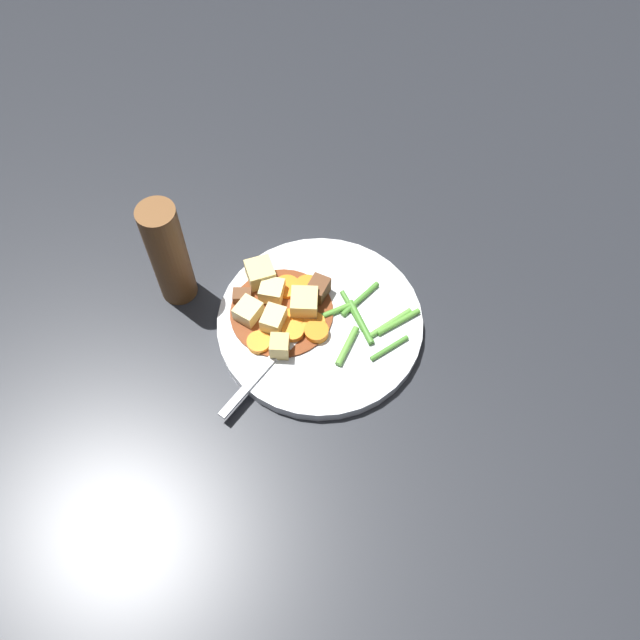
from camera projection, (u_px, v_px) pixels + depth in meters
name	position (u px, v px, depth m)	size (l,w,h in m)	color
ground_plane	(320.00, 327.00, 0.85)	(3.00, 3.00, 0.00)	#26282D
dinner_plate	(320.00, 323.00, 0.85)	(0.26, 0.26, 0.02)	white
stew_sauce	(282.00, 310.00, 0.85)	(0.13, 0.13, 0.00)	brown
carrot_slice_0	(312.00, 324.00, 0.83)	(0.03, 0.03, 0.01)	orange
carrot_slice_1	(287.00, 287.00, 0.86)	(0.03, 0.03, 0.01)	orange
carrot_slice_2	(259.00, 343.00, 0.82)	(0.03, 0.03, 0.01)	orange
carrot_slice_3	(318.00, 332.00, 0.82)	(0.03, 0.03, 0.01)	orange
carrot_slice_4	(293.00, 319.00, 0.83)	(0.03, 0.03, 0.01)	orange
carrot_slice_5	(293.00, 332.00, 0.82)	(0.03, 0.03, 0.01)	orange
carrot_slice_6	(307.00, 288.00, 0.86)	(0.03, 0.03, 0.01)	orange
potato_chunk_0	(260.00, 274.00, 0.86)	(0.03, 0.03, 0.03)	#E5CC7A
potato_chunk_1	(272.00, 291.00, 0.85)	(0.03, 0.03, 0.02)	#EAD68C
potato_chunk_2	(274.00, 321.00, 0.82)	(0.03, 0.02, 0.03)	#EAD68C
potato_chunk_3	(248.00, 312.00, 0.83)	(0.03, 0.03, 0.02)	#EAD68C
potato_chunk_4	(280.00, 346.00, 0.81)	(0.02, 0.02, 0.03)	#DBBC6B
potato_chunk_5	(304.00, 304.00, 0.83)	(0.03, 0.03, 0.03)	#E5CC7A
meat_chunk_0	(318.00, 289.00, 0.85)	(0.03, 0.02, 0.03)	brown
meat_chunk_1	(242.00, 296.00, 0.85)	(0.02, 0.02, 0.01)	brown
green_bean_0	(334.00, 311.00, 0.84)	(0.01, 0.01, 0.05)	#599E38
green_bean_1	(347.00, 346.00, 0.82)	(0.01, 0.01, 0.06)	#66AD42
green_bean_2	(353.00, 310.00, 0.84)	(0.01, 0.01, 0.06)	#4C8E33
green_bean_3	(398.00, 322.00, 0.83)	(0.01, 0.01, 0.06)	#599E38
green_bean_4	(360.00, 299.00, 0.85)	(0.01, 0.01, 0.07)	#4C8E33
green_bean_5	(389.00, 348.00, 0.82)	(0.01, 0.01, 0.05)	#4C8E33
green_bean_6	(389.00, 324.00, 0.83)	(0.01, 0.01, 0.07)	#66AD42
green_bean_7	(361.00, 322.00, 0.83)	(0.01, 0.01, 0.06)	#4C8E33
fork	(273.00, 358.00, 0.81)	(0.09, 0.17, 0.00)	silver
pepper_mill	(168.00, 254.00, 0.81)	(0.05, 0.05, 0.16)	brown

